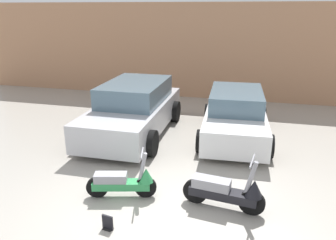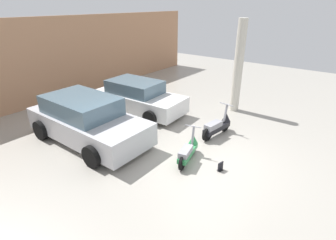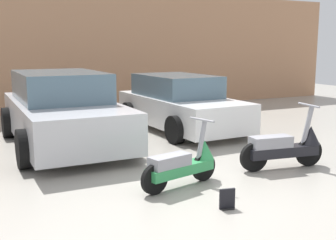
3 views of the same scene
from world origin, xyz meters
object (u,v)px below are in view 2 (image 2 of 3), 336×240
Objects in this scene: car_rear_left at (87,120)px; car_rear_center at (139,97)px; scooter_front_left at (189,150)px; scooter_front_right at (218,125)px; placard_near_left_scooter at (220,167)px; support_column_side at (238,67)px.

car_rear_center is (2.87, 0.41, -0.08)m from car_rear_left.
scooter_front_left is at bearing -29.43° from car_rear_center.
car_rear_center is at bearing 98.64° from scooter_front_right.
car_rear_left is at bearing 139.50° from scooter_front_right.
support_column_side reaches higher than placard_near_left_scooter.
support_column_side is at bearing 20.41° from placard_near_left_scooter.
car_rear_center is 1.06× the size of support_column_side.
car_rear_left is at bearing 92.26° from scooter_front_left.
car_rear_left reaches higher than placard_near_left_scooter.
car_rear_center is 4.25m from support_column_side.
scooter_front_left is 0.88× the size of scooter_front_right.
support_column_side reaches higher than scooter_front_right.
scooter_front_right is 2.16m from placard_near_left_scooter.
car_rear_center is 5.10m from placard_near_left_scooter.
support_column_side is (4.48, 0.64, 1.52)m from scooter_front_left.
car_rear_left is at bearing -84.89° from car_rear_center.
scooter_front_right is 0.38× the size of car_rear_center.
car_rear_left is (-1.00, 3.35, 0.37)m from scooter_front_left.
scooter_front_left is 4.21m from car_rear_center.
scooter_front_left is at bearing -171.92° from support_column_side.
car_rear_center reaches higher than placard_near_left_scooter.
car_rear_center reaches higher than scooter_front_right.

